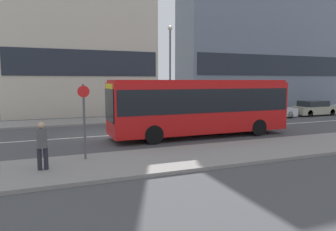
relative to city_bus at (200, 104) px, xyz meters
The scene contains 12 objects.
ground_plane 5.34m from the city_bus, 156.02° to the left, with size 120.00×120.00×0.00m, color #444447.
sidewalk_near 6.47m from the city_bus, 137.39° to the right, with size 44.00×3.50×0.13m.
sidewalk_far 9.63m from the city_bus, 118.93° to the left, with size 44.00×3.50×0.13m.
lane_centerline 5.33m from the city_bus, 156.02° to the left, with size 41.80×0.16×0.01m.
apartment_block_left_tower 15.97m from the city_bus, 109.98° to the left, with size 13.15×4.36×16.84m.
apartment_block_right_tower 21.68m from the city_bus, 42.40° to the left, with size 19.86×4.74×17.43m.
city_bus is the anchor object (origin of this frame).
parked_car_0 10.83m from the city_bus, 29.22° to the left, with size 4.23×1.77×1.33m.
parked_car_1 15.43m from the city_bus, 20.59° to the left, with size 4.25×1.77×1.33m.
pedestrian_near_stop 9.18m from the city_bus, 152.67° to the right, with size 0.35×0.34×1.63m.
bus_stop_sign 7.42m from the city_bus, 153.58° to the right, with size 0.44×0.12×2.87m.
street_lamp 7.56m from the city_bus, 81.96° to the left, with size 0.36×0.36×7.20m.
Camera 1 is at (-3.21, -16.97, 3.13)m, focal length 32.00 mm.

